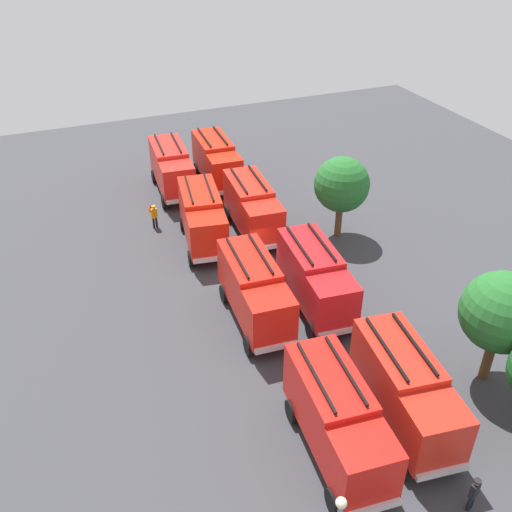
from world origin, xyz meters
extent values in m
plane|color=#38383D|center=(0.00, 0.00, 0.00)|extent=(64.74, 64.74, 0.00)
cube|color=red|center=(-11.22, -2.01, 2.10)|extent=(2.38, 2.66, 2.60)
cube|color=#8C9EAD|center=(-10.17, -2.09, 2.41)|extent=(0.24, 2.13, 1.46)
cube|color=red|center=(-14.71, -1.75, 2.25)|extent=(4.97, 2.85, 2.90)
cube|color=black|center=(-14.66, -1.06, 3.82)|extent=(4.32, 0.44, 0.12)
cube|color=black|center=(-14.76, -2.44, 3.82)|extent=(4.32, 0.44, 0.12)
cube|color=silver|center=(-10.02, -2.10, 0.95)|extent=(0.38, 2.38, 0.28)
cylinder|color=black|center=(-10.93, -0.83, 0.55)|extent=(1.12, 0.43, 1.10)
cylinder|color=black|center=(-11.11, -3.22, 0.55)|extent=(1.12, 0.43, 1.10)
cylinder|color=black|center=(-15.82, -0.46, 0.55)|extent=(1.12, 0.43, 1.10)
cylinder|color=black|center=(-16.00, -2.86, 0.55)|extent=(1.12, 0.43, 1.10)
cube|color=red|center=(-2.54, -2.38, 2.10)|extent=(2.57, 2.82, 2.60)
cube|color=#8C9EAD|center=(-1.50, -2.55, 2.41)|extent=(0.42, 2.11, 1.46)
cube|color=red|center=(-5.99, -1.82, 2.25)|extent=(5.14, 3.24, 2.90)
cube|color=black|center=(-5.88, -1.14, 3.82)|extent=(4.28, 0.81, 0.12)
cube|color=black|center=(-6.10, -2.50, 3.82)|extent=(4.28, 0.81, 0.12)
cube|color=silver|center=(-1.35, -2.57, 0.95)|extent=(0.58, 2.38, 0.28)
cylinder|color=black|center=(-2.15, -1.23, 0.55)|extent=(1.14, 0.52, 1.10)
cylinder|color=black|center=(-2.53, -3.60, 0.55)|extent=(1.14, 0.52, 1.10)
cylinder|color=black|center=(-6.99, -0.44, 0.55)|extent=(1.14, 0.52, 1.10)
cylinder|color=black|center=(-7.37, -2.81, 0.55)|extent=(1.14, 0.52, 1.10)
cube|color=red|center=(6.72, -1.97, 2.10)|extent=(2.36, 2.64, 2.60)
cube|color=#8C9EAD|center=(7.77, -2.04, 2.41)|extent=(0.22, 2.13, 1.46)
cube|color=red|center=(3.23, -1.74, 2.25)|extent=(4.95, 2.81, 2.90)
cube|color=black|center=(3.27, -1.05, 3.82)|extent=(4.32, 0.41, 0.12)
cube|color=black|center=(3.18, -2.42, 3.82)|extent=(4.32, 0.41, 0.12)
cube|color=silver|center=(7.92, -2.05, 0.95)|extent=(0.36, 2.38, 0.28)
cylinder|color=black|center=(7.00, -0.79, 0.55)|extent=(1.12, 0.42, 1.10)
cylinder|color=black|center=(6.84, -3.18, 0.55)|extent=(1.12, 0.42, 1.10)
cylinder|color=black|center=(2.11, -0.46, 0.55)|extent=(1.12, 0.42, 1.10)
cylinder|color=black|center=(1.95, -2.86, 0.55)|extent=(1.12, 0.42, 1.10)
cube|color=red|center=(16.61, -2.19, 2.10)|extent=(2.42, 2.69, 2.60)
cube|color=#8C9EAD|center=(17.66, -2.29, 2.41)|extent=(0.27, 2.12, 1.46)
cube|color=red|center=(13.13, -1.88, 2.25)|extent=(5.01, 2.92, 2.90)
cube|color=black|center=(13.19, -1.19, 3.82)|extent=(4.31, 0.51, 0.12)
cube|color=black|center=(13.07, -2.56, 3.82)|extent=(4.31, 0.51, 0.12)
cube|color=silver|center=(17.81, -2.30, 0.95)|extent=(0.41, 2.38, 0.28)
cylinder|color=black|center=(16.92, -1.02, 0.55)|extent=(1.13, 0.45, 1.10)
cylinder|color=black|center=(16.71, -3.41, 0.55)|extent=(1.13, 0.45, 1.10)
cylinder|color=black|center=(12.04, -0.57, 0.55)|extent=(1.13, 0.45, 1.10)
cylinder|color=black|center=(11.83, -2.96, 0.55)|extent=(1.13, 0.45, 1.10)
cube|color=red|center=(-11.29, 1.88, 2.10)|extent=(2.33, 2.61, 2.60)
cube|color=#8C9EAD|center=(-10.24, 1.83, 2.41)|extent=(0.19, 2.13, 1.46)
cube|color=red|center=(-14.79, 2.07, 2.25)|extent=(4.93, 2.75, 2.90)
cube|color=black|center=(-14.75, 2.76, 3.82)|extent=(4.32, 0.35, 0.12)
cube|color=black|center=(-14.82, 1.38, 3.82)|extent=(4.32, 0.35, 0.12)
cube|color=silver|center=(-10.09, 1.82, 0.95)|extent=(0.33, 2.38, 0.28)
cylinder|color=black|center=(-11.03, 3.07, 0.55)|extent=(1.12, 0.41, 1.10)
cylinder|color=black|center=(-11.16, 0.67, 0.55)|extent=(1.12, 0.41, 1.10)
cylinder|color=black|center=(-15.92, 3.33, 0.55)|extent=(1.12, 0.41, 1.10)
cylinder|color=black|center=(-16.05, 0.94, 0.55)|extent=(1.12, 0.41, 1.10)
cube|color=red|center=(-2.54, 1.55, 2.10)|extent=(2.40, 2.67, 2.60)
cube|color=#8C9EAD|center=(-1.50, 1.46, 2.41)|extent=(0.26, 2.12, 1.46)
cube|color=red|center=(-6.03, 1.83, 2.25)|extent=(4.99, 2.89, 2.90)
cube|color=black|center=(-5.97, 2.52, 3.82)|extent=(4.32, 0.48, 0.12)
cube|color=black|center=(-6.09, 1.15, 3.82)|extent=(4.32, 0.48, 0.12)
cube|color=silver|center=(-1.35, 1.45, 0.95)|extent=(0.40, 2.38, 0.28)
cylinder|color=black|center=(-2.24, 2.73, 0.55)|extent=(1.13, 0.44, 1.10)
cylinder|color=black|center=(-2.44, 0.33, 0.55)|extent=(1.13, 0.44, 1.10)
cylinder|color=black|center=(-7.13, 3.13, 0.55)|extent=(1.13, 0.44, 1.10)
cylinder|color=black|center=(-7.33, 0.74, 0.55)|extent=(1.13, 0.44, 1.10)
cube|color=red|center=(6.88, 1.71, 2.10)|extent=(2.43, 2.70, 2.60)
cube|color=#8C9EAD|center=(7.92, 1.61, 2.41)|extent=(0.28, 2.12, 1.46)
cube|color=red|center=(3.39, 2.04, 2.25)|extent=(5.02, 2.95, 2.90)
cube|color=black|center=(3.46, 2.73, 3.82)|extent=(4.31, 0.53, 0.12)
cube|color=black|center=(3.33, 1.36, 3.82)|extent=(4.31, 0.53, 0.12)
cube|color=silver|center=(8.07, 1.59, 0.95)|extent=(0.43, 2.38, 0.28)
cylinder|color=black|center=(7.19, 2.88, 0.55)|extent=(1.13, 0.45, 1.10)
cylinder|color=black|center=(6.96, 0.50, 0.55)|extent=(1.13, 0.45, 1.10)
cylinder|color=black|center=(2.31, 3.35, 0.55)|extent=(1.13, 0.45, 1.10)
cylinder|color=black|center=(2.08, 0.97, 0.55)|extent=(1.13, 0.45, 1.10)
cube|color=red|center=(16.26, 1.40, 2.10)|extent=(2.51, 2.77, 2.60)
cube|color=#8C9EAD|center=(17.30, 1.26, 2.41)|extent=(0.36, 2.12, 1.46)
cube|color=red|center=(12.79, 1.86, 2.25)|extent=(5.09, 3.11, 2.90)
cube|color=black|center=(12.88, 2.54, 3.82)|extent=(4.30, 0.68, 0.12)
cube|color=black|center=(12.70, 1.18, 3.82)|extent=(4.30, 0.68, 0.12)
cube|color=silver|center=(17.45, 1.24, 0.95)|extent=(0.51, 2.38, 0.28)
cylinder|color=black|center=(16.62, 2.56, 0.55)|extent=(1.14, 0.49, 1.10)
cylinder|color=black|center=(16.30, 0.18, 0.55)|extent=(1.14, 0.49, 1.10)
cylinder|color=black|center=(11.76, 3.20, 0.55)|extent=(1.14, 0.49, 1.10)
cylinder|color=black|center=(11.44, 0.83, 0.55)|extent=(1.14, 0.49, 1.10)
cylinder|color=black|center=(18.77, 1.66, 0.42)|extent=(0.16, 0.16, 0.83)
cylinder|color=black|center=(18.70, 1.86, 0.42)|extent=(0.16, 0.16, 0.83)
cube|color=black|center=(18.73, 1.76, 1.19)|extent=(0.36, 0.48, 0.72)
sphere|color=#9E704C|center=(18.73, 1.76, 1.67)|extent=(0.24, 0.24, 0.24)
cylinder|color=black|center=(18.73, 1.76, 1.77)|extent=(0.29, 0.29, 0.07)
cylinder|color=black|center=(-8.42, -4.51, 0.41)|extent=(0.16, 0.16, 0.82)
cylinder|color=black|center=(-8.41, -4.72, 0.41)|extent=(0.16, 0.16, 0.82)
cube|color=orange|center=(-8.41, -4.62, 1.18)|extent=(0.27, 0.43, 0.72)
sphere|color=beige|center=(-8.41, -4.62, 1.66)|extent=(0.23, 0.23, 0.23)
cylinder|color=orange|center=(-8.41, -4.62, 1.75)|extent=(0.29, 0.29, 0.07)
cylinder|color=black|center=(1.54, 4.56, 0.37)|extent=(0.16, 0.16, 0.74)
cylinder|color=black|center=(1.63, 4.38, 0.37)|extent=(0.16, 0.16, 0.74)
cube|color=black|center=(1.59, 4.47, 1.07)|extent=(0.41, 0.48, 0.65)
sphere|color=brown|center=(1.59, 4.47, 1.49)|extent=(0.21, 0.21, 0.21)
cylinder|color=black|center=(1.59, 4.47, 1.58)|extent=(0.26, 0.26, 0.06)
cylinder|color=brown|center=(-2.39, 7.32, 1.20)|extent=(0.48, 0.48, 2.41)
sphere|color=#236628|center=(-2.39, 7.32, 4.04)|extent=(3.85, 3.85, 3.85)
cylinder|color=brown|center=(12.96, 7.40, 1.25)|extent=(0.50, 0.50, 2.50)
sphere|color=#236628|center=(12.96, 7.40, 4.21)|extent=(4.01, 4.01, 4.01)
cone|color=#F2600C|center=(-10.94, -4.40, 0.31)|extent=(0.44, 0.44, 0.63)
sphere|color=#F2EFCC|center=(19.76, -5.23, 5.72)|extent=(0.36, 0.36, 0.36)
camera|label=1|loc=(28.43, -11.49, 21.27)|focal=40.23mm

